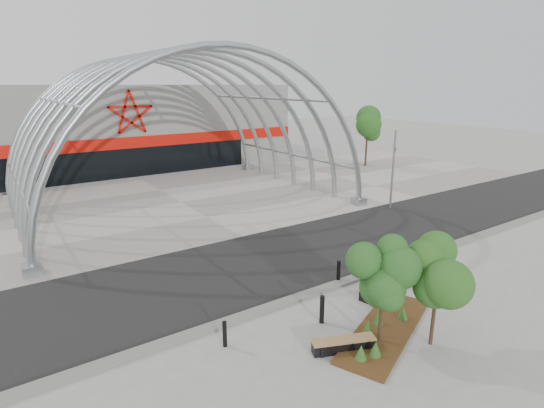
{
  "coord_description": "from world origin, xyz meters",
  "views": [
    {
      "loc": [
        -10.85,
        -12.02,
        8.1
      ],
      "look_at": [
        0.0,
        4.0,
        2.6
      ],
      "focal_mm": 28.0,
      "sensor_mm": 36.0,
      "label": 1
    }
  ],
  "objects_px": {
    "signal_pole": "(393,169)",
    "bench_0": "(343,345)",
    "street_tree_0": "(384,273)",
    "street_tree_1": "(439,271)",
    "bench_1": "(379,287)",
    "bollard_2": "(339,272)"
  },
  "relations": [
    {
      "from": "signal_pole",
      "to": "bench_0",
      "type": "distance_m",
      "value": 17.04
    },
    {
      "from": "signal_pole",
      "to": "street_tree_0",
      "type": "distance_m",
      "value": 16.09
    },
    {
      "from": "street_tree_1",
      "to": "bench_1",
      "type": "height_order",
      "value": "street_tree_1"
    },
    {
      "from": "street_tree_1",
      "to": "bench_0",
      "type": "relative_size",
      "value": 1.73
    },
    {
      "from": "street_tree_0",
      "to": "bench_0",
      "type": "distance_m",
      "value": 2.62
    },
    {
      "from": "signal_pole",
      "to": "bench_0",
      "type": "relative_size",
      "value": 2.54
    },
    {
      "from": "signal_pole",
      "to": "street_tree_1",
      "type": "bearing_deg",
      "value": -134.5
    },
    {
      "from": "signal_pole",
      "to": "bench_0",
      "type": "xyz_separation_m",
      "value": [
        -13.63,
        -9.91,
        -2.53
      ]
    },
    {
      "from": "bollard_2",
      "to": "bench_0",
      "type": "bearing_deg",
      "value": -130.81
    },
    {
      "from": "signal_pole",
      "to": "street_tree_1",
      "type": "xyz_separation_m",
      "value": [
        -11.03,
        -11.22,
        -0.18
      ]
    },
    {
      "from": "signal_pole",
      "to": "street_tree_1",
      "type": "height_order",
      "value": "signal_pole"
    },
    {
      "from": "signal_pole",
      "to": "street_tree_0",
      "type": "relative_size",
      "value": 1.51
    },
    {
      "from": "signal_pole",
      "to": "street_tree_0",
      "type": "height_order",
      "value": "signal_pole"
    },
    {
      "from": "bench_1",
      "to": "street_tree_1",
      "type": "bearing_deg",
      "value": -110.9
    },
    {
      "from": "bench_0",
      "to": "street_tree_1",
      "type": "bearing_deg",
      "value": -26.75
    },
    {
      "from": "signal_pole",
      "to": "bench_0",
      "type": "bearing_deg",
      "value": -143.97
    },
    {
      "from": "bollard_2",
      "to": "bench_1",
      "type": "bearing_deg",
      "value": -66.0
    },
    {
      "from": "bench_0",
      "to": "bollard_2",
      "type": "relative_size",
      "value": 2.13
    },
    {
      "from": "signal_pole",
      "to": "bench_1",
      "type": "bearing_deg",
      "value": -141.1
    },
    {
      "from": "street_tree_0",
      "to": "signal_pole",
      "type": "bearing_deg",
      "value": 39.63
    },
    {
      "from": "street_tree_0",
      "to": "bollard_2",
      "type": "xyz_separation_m",
      "value": [
        1.92,
        4.01,
        -2.01
      ]
    },
    {
      "from": "signal_pole",
      "to": "bollard_2",
      "type": "distance_m",
      "value": 12.4
    }
  ]
}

